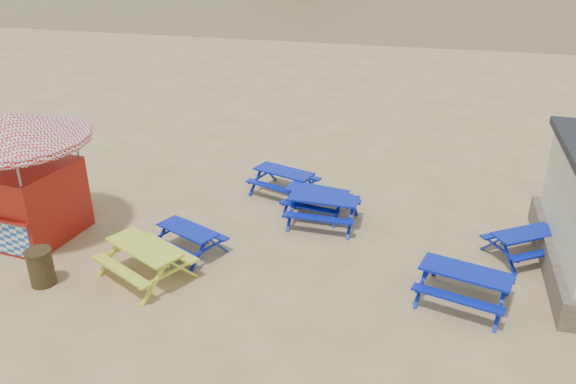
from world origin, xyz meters
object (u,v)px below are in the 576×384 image
(picnic_table_blue_a, at_px, (317,201))
(picnic_table_blue_b, at_px, (323,210))
(ice_cream_kiosk, at_px, (19,160))
(litter_bin, at_px, (41,267))
(picnic_table_yellow, at_px, (146,261))

(picnic_table_blue_a, bearing_deg, picnic_table_blue_b, -53.19)
(picnic_table_blue_b, height_order, ice_cream_kiosk, ice_cream_kiosk)
(picnic_table_blue_a, xyz_separation_m, litter_bin, (-5.53, -5.38, 0.09))
(picnic_table_blue_b, height_order, picnic_table_yellow, picnic_table_yellow)
(picnic_table_blue_b, xyz_separation_m, litter_bin, (-5.86, -4.76, 0.05))
(ice_cream_kiosk, relative_size, litter_bin, 4.69)
(picnic_table_blue_a, relative_size, picnic_table_blue_b, 1.01)
(ice_cream_kiosk, height_order, litter_bin, ice_cream_kiosk)
(picnic_table_blue_a, height_order, picnic_table_yellow, picnic_table_yellow)
(picnic_table_yellow, height_order, litter_bin, litter_bin)
(ice_cream_kiosk, bearing_deg, litter_bin, -42.69)
(ice_cream_kiosk, bearing_deg, picnic_table_yellow, -9.45)
(picnic_table_blue_a, distance_m, litter_bin, 7.71)
(picnic_table_yellow, xyz_separation_m, ice_cream_kiosk, (-4.05, 1.09, 1.80))
(picnic_table_blue_a, height_order, picnic_table_blue_b, picnic_table_blue_b)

